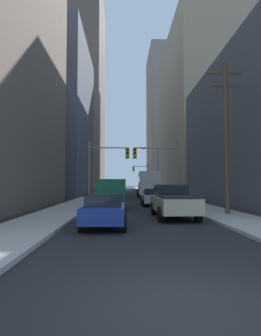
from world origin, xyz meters
name	(u,v)px	position (x,y,z in m)	size (l,w,h in m)	color
ground_plane	(184,308)	(0.00, 0.00, 0.00)	(400.00, 400.00, 0.00)	black
sidewalk_left	(101,193)	(-5.07, 50.00, 0.07)	(2.95, 160.00, 0.15)	#9E9E99
sidewalk_right	(154,193)	(5.07, 50.00, 0.07)	(2.95, 160.00, 0.15)	#9E9E99
city_bus	(148,184)	(2.50, 34.48, 1.93)	(2.93, 11.58, 3.40)	silver
pickup_truck_beige	(173,201)	(1.92, 11.89, 0.93)	(2.20, 5.44, 1.90)	#C6B793
cargo_van_green	(111,192)	(-1.85, 17.30, 1.29)	(2.16, 5.27, 2.26)	#195938
sedan_blue	(105,210)	(-1.79, 8.43, 0.77)	(1.95, 4.24, 1.52)	navy
sedan_silver	(153,197)	(1.68, 20.70, 0.77)	(1.95, 4.21, 1.52)	#B7BABF
sedan_grey	(116,193)	(-1.80, 30.64, 0.77)	(1.95, 4.24, 1.52)	slate
traffic_signal_near_left	(107,162)	(-2.51, 22.92, 4.05)	(3.95, 0.44, 6.00)	gray
traffic_signal_near_right	(157,162)	(2.35, 22.92, 4.07)	(4.29, 0.44, 6.00)	gray
traffic_signal_far_right	(142,173)	(2.83, 53.11, 4.02)	(3.27, 0.44, 6.00)	gray
utility_pole_right	(226,134)	(5.37, 12.64, 4.97)	(2.20, 0.28, 9.40)	brown
street_lamp_right	(155,166)	(3.90, 38.29, 4.55)	(2.50, 0.32, 7.50)	gray
building_left_mid_office	(45,119)	(-14.39, 44.67, 13.05)	(14.45, 21.47, 26.09)	#4C515B
building_left_far_tower	(67,92)	(-19.38, 88.39, 31.86)	(23.39, 27.84, 63.73)	#66564C
building_right_mid_block	(208,114)	(16.03, 51.47, 15.72)	(16.04, 29.83, 31.43)	tan
building_right_far_highrise	(176,121)	(16.65, 89.76, 22.85)	(17.95, 19.48, 45.71)	gray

